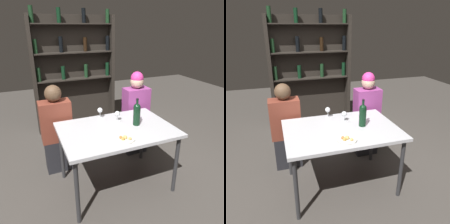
% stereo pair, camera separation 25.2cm
% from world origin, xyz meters
% --- Properties ---
extents(ground_plane, '(10.00, 10.00, 0.00)m').
position_xyz_m(ground_plane, '(0.00, 0.00, 0.00)').
color(ground_plane, '#47423D').
extents(dining_table, '(1.28, 0.88, 0.77)m').
position_xyz_m(dining_table, '(0.00, 0.00, 0.71)').
color(dining_table, silver).
rests_on(dining_table, ground_plane).
extents(wine_rack_wall, '(1.48, 0.21, 2.14)m').
position_xyz_m(wine_rack_wall, '(0.00, 1.89, 1.11)').
color(wine_rack_wall, '#28231E').
rests_on(wine_rack_wall, ground_plane).
extents(wine_bottle, '(0.08, 0.08, 0.32)m').
position_xyz_m(wine_bottle, '(0.25, 0.00, 0.92)').
color(wine_bottle, black).
rests_on(wine_bottle, dining_table).
extents(wine_glass_0, '(0.06, 0.06, 0.13)m').
position_xyz_m(wine_glass_0, '(-0.06, 0.36, 0.87)').
color(wine_glass_0, silver).
rests_on(wine_glass_0, dining_table).
extents(wine_glass_1, '(0.06, 0.06, 0.13)m').
position_xyz_m(wine_glass_1, '(0.09, 0.19, 0.86)').
color(wine_glass_1, silver).
rests_on(wine_glass_1, dining_table).
extents(food_plate_0, '(0.21, 0.21, 0.05)m').
position_xyz_m(food_plate_0, '(-0.03, -0.27, 0.78)').
color(food_plate_0, silver).
rests_on(food_plate_0, dining_table).
extents(seated_person_left, '(0.39, 0.22, 1.19)m').
position_xyz_m(seated_person_left, '(-0.58, 0.61, 0.56)').
color(seated_person_left, '#26262B').
rests_on(seated_person_left, ground_plane).
extents(seated_person_right, '(0.36, 0.22, 1.26)m').
position_xyz_m(seated_person_right, '(0.58, 0.61, 0.61)').
color(seated_person_right, '#26262B').
rests_on(seated_person_right, ground_plane).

